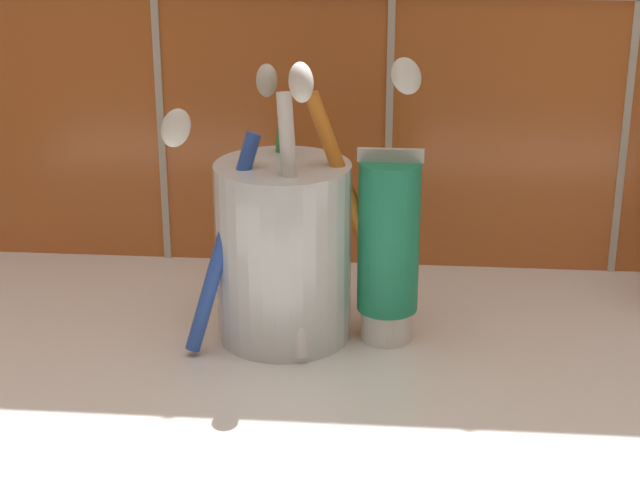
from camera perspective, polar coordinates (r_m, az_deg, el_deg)
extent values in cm
cube|color=white|center=(62.40, 1.57, -8.41)|extent=(64.70, 37.50, 2.00)
cylinder|color=silver|center=(65.32, -1.96, -0.64)|extent=(8.29, 8.29, 11.14)
cylinder|color=orange|center=(64.30, 1.64, 1.26)|extent=(6.35, 1.32, 15.38)
ellipsoid|color=white|center=(62.06, 4.62, 8.71)|extent=(2.42, 1.45, 2.64)
cylinder|color=green|center=(68.39, -2.24, 1.76)|extent=(2.67, 4.44, 13.69)
ellipsoid|color=white|center=(68.18, -2.86, 8.50)|extent=(2.10, 2.54, 2.56)
cylinder|color=blue|center=(63.52, -5.21, -0.17)|extent=(4.86, 4.00, 13.08)
ellipsoid|color=white|center=(60.13, -7.70, 5.95)|extent=(2.64, 2.45, 2.64)
cylinder|color=white|center=(61.87, -1.45, 0.66)|extent=(2.35, 3.40, 15.63)
ellipsoid|color=white|center=(58.11, -1.02, 8.41)|extent=(2.08, 2.39, 2.44)
cylinder|color=white|center=(66.73, 3.57, -4.43)|extent=(3.18, 3.18, 2.06)
cylinder|color=#1E8C60|center=(64.48, 3.68, 0.18)|extent=(3.74, 3.74, 9.41)
cube|color=silver|center=(62.86, 3.79, 4.53)|extent=(3.93, 0.36, 0.80)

